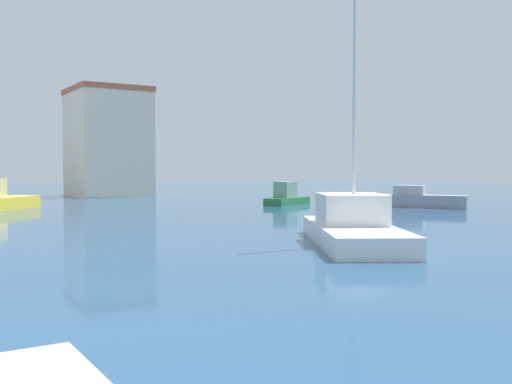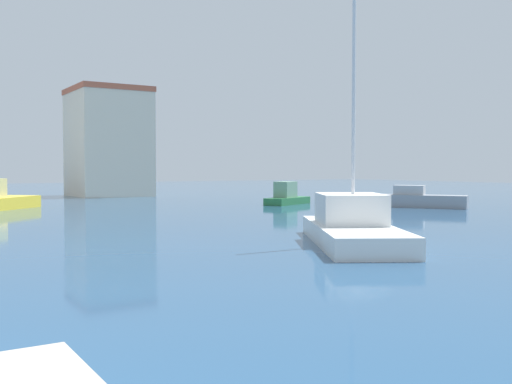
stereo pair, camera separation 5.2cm
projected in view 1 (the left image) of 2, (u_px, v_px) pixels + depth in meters
water at (211, 219)px, 30.20m from camera, size 160.00×160.00×0.00m
sailboat_white_outer_mooring at (353, 226)px, 20.28m from camera, size 6.11×7.98×8.48m
motorboat_grey_near_pier at (419, 200)px, 39.05m from camera, size 4.55×5.79×1.46m
motorboat_green_center_channel at (287, 197)px, 42.34m from camera, size 4.54×3.20×1.65m
warehouse_block at (108, 142)px, 55.31m from camera, size 6.67×7.42×10.10m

